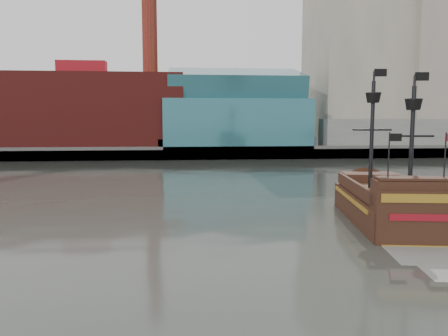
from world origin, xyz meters
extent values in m
plane|color=#2B2E28|center=(0.00, 0.00, 0.00)|extent=(400.00, 400.00, 0.00)
cube|color=slate|center=(0.00, 92.00, 1.00)|extent=(220.00, 60.00, 2.00)
cube|color=#4C4C49|center=(0.00, 62.50, 1.30)|extent=(220.00, 1.00, 2.60)
cube|color=maroon|center=(-22.00, 72.00, 9.50)|extent=(42.00, 18.00, 15.00)
cube|color=#2A6470|center=(10.00, 70.00, 7.00)|extent=(30.00, 16.00, 10.00)
cube|color=#A79E8B|center=(40.00, 80.00, 25.00)|extent=(20.00, 22.00, 46.00)
cube|color=gray|center=(58.00, 76.00, 21.00)|extent=(18.00, 18.00, 38.00)
cube|color=#A79E8B|center=(50.00, 97.00, 28.00)|extent=(24.00, 20.00, 52.00)
cube|color=slate|center=(48.00, 66.00, 5.00)|extent=(40.00, 6.00, 6.00)
cylinder|color=maroon|center=(-8.00, 74.00, 28.00)|extent=(3.20, 3.20, 22.00)
cube|color=#2A6470|center=(10.00, 70.00, 15.00)|extent=(28.00, 14.94, 8.78)
cube|color=black|center=(14.46, 8.73, 0.65)|extent=(7.39, 13.71, 2.82)
cube|color=#462919|center=(14.46, 8.73, 2.22)|extent=(6.65, 12.34, 0.33)
cube|color=black|center=(15.27, 13.88, 2.60)|extent=(4.96, 3.29, 1.09)
cube|color=black|center=(13.58, 3.16, 3.04)|extent=(5.36, 2.52, 1.95)
cube|color=black|center=(13.42, 2.17, 1.30)|extent=(5.30, 1.09, 4.34)
cube|color=olive|center=(13.40, 2.02, 3.04)|extent=(4.84, 0.85, 0.54)
cube|color=maroon|center=(13.40, 2.02, 1.85)|extent=(3.77, 0.68, 0.43)
cylinder|color=black|center=(13.85, 10.48, 6.62)|extent=(0.35, 0.35, 8.47)
cylinder|color=black|center=(15.12, 6.65, 6.30)|extent=(0.35, 0.35, 7.81)
cone|color=black|center=(13.85, 10.48, 9.55)|extent=(1.36, 1.36, 0.76)
cone|color=black|center=(15.12, 6.65, 8.90)|extent=(1.36, 1.36, 0.76)
cube|color=black|center=(14.33, 10.40, 11.50)|extent=(0.97, 0.18, 0.60)
cube|color=black|center=(15.60, 6.58, 10.85)|extent=(0.97, 0.18, 0.60)
cube|color=#929892|center=(13.14, 0.37, 0.01)|extent=(5.16, 4.58, 0.02)
camera|label=1|loc=(-1.14, -23.06, 7.84)|focal=35.00mm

